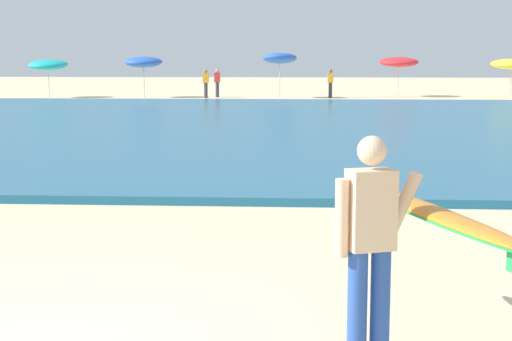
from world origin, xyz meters
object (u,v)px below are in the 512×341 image
at_px(beach_umbrella_4, 511,64).
at_px(beachgoer_near_row_mid, 330,83).
at_px(surfer_with_board, 401,227).
at_px(beach_umbrella_0, 48,65).
at_px(beach_umbrella_3, 399,62).
at_px(beach_umbrella_2, 280,58).
at_px(beachgoer_near_row_right, 217,82).
at_px(beach_umbrella_1, 144,62).
at_px(beachgoer_near_row_left, 206,83).

distance_m(beach_umbrella_4, beachgoer_near_row_mid, 9.96).
height_order(surfer_with_board, beach_umbrella_0, beach_umbrella_0).
bearing_deg(beach_umbrella_3, surfer_with_board, -96.68).
xyz_separation_m(beach_umbrella_2, beachgoer_near_row_right, (-3.53, 0.62, -1.33)).
bearing_deg(beachgoer_near_row_right, beach_umbrella_1, -172.56).
relative_size(beachgoer_near_row_left, beachgoer_near_row_right, 1.00).
distance_m(beach_umbrella_1, beachgoer_near_row_mid, 10.44).
bearing_deg(surfer_with_board, beach_umbrella_1, 104.27).
relative_size(surfer_with_board, beach_umbrella_2, 1.06).
distance_m(beach_umbrella_0, beach_umbrella_2, 12.88).
height_order(beach_umbrella_0, beach_umbrella_4, beach_umbrella_4).
xyz_separation_m(surfer_with_board, beachgoer_near_row_mid, (0.75, 38.09, -0.19)).
xyz_separation_m(surfer_with_board, beach_umbrella_0, (-14.92, 37.51, 0.78)).
bearing_deg(beach_umbrella_3, beach_umbrella_2, -164.51).
xyz_separation_m(beach_umbrella_4, beachgoer_near_row_mid, (-9.90, -0.40, -1.01)).
distance_m(beach_umbrella_2, beachgoer_near_row_left, 4.28).
height_order(beach_umbrella_3, beachgoer_near_row_mid, beach_umbrella_3).
xyz_separation_m(surfer_with_board, beach_umbrella_3, (4.64, 39.64, 0.92)).
height_order(beach_umbrella_0, beach_umbrella_2, beach_umbrella_2).
relative_size(beach_umbrella_2, beach_umbrella_4, 1.12).
xyz_separation_m(beach_umbrella_3, beach_umbrella_4, (6.00, -1.14, -0.10)).
bearing_deg(beach_umbrella_4, beach_umbrella_3, 169.26).
distance_m(beachgoer_near_row_left, beachgoer_near_row_right, 1.15).
bearing_deg(beach_umbrella_2, beach_umbrella_0, -178.80).
relative_size(beach_umbrella_2, beachgoer_near_row_right, 1.62).
bearing_deg(beachgoer_near_row_right, surfer_with_board, -81.73).
bearing_deg(surfer_with_board, beachgoer_near_row_right, 98.27).
bearing_deg(beachgoer_near_row_mid, beach_umbrella_1, -178.78).
bearing_deg(beach_umbrella_2, beachgoer_near_row_left, -174.37).
relative_size(beachgoer_near_row_left, beachgoer_near_row_mid, 1.00).
bearing_deg(beachgoer_near_row_right, beachgoer_near_row_mid, -2.79).
relative_size(surfer_with_board, beach_umbrella_0, 1.23).
xyz_separation_m(beach_umbrella_1, beachgoer_near_row_right, (4.05, 0.53, -1.12)).
relative_size(surfer_with_board, beach_umbrella_1, 1.16).
xyz_separation_m(beach_umbrella_2, beach_umbrella_4, (12.70, 0.72, -0.32)).
distance_m(surfer_with_board, beach_umbrella_4, 39.95).
distance_m(beach_umbrella_0, beachgoer_near_row_mid, 15.71).
distance_m(beach_umbrella_1, beachgoer_near_row_left, 3.74).
bearing_deg(beach_umbrella_4, beach_umbrella_1, -178.24).
bearing_deg(beachgoer_near_row_right, beach_umbrella_4, 0.33).
bearing_deg(beachgoer_near_row_right, beach_umbrella_2, -10.03).
distance_m(beachgoer_near_row_left, beachgoer_near_row_mid, 6.89).
xyz_separation_m(beach_umbrella_4, beachgoer_near_row_right, (-16.22, -0.09, -1.01)).
xyz_separation_m(surfer_with_board, beachgoer_near_row_left, (-6.10, 37.38, -0.19)).
relative_size(beach_umbrella_0, beach_umbrella_2, 0.86).
height_order(surfer_with_board, beach_umbrella_1, beach_umbrella_1).
xyz_separation_m(beach_umbrella_3, beachgoer_near_row_left, (-10.75, -2.26, -1.11)).
bearing_deg(surfer_with_board, beach_umbrella_0, 111.69).
xyz_separation_m(beach_umbrella_1, beach_umbrella_2, (7.58, -0.09, 0.21)).
bearing_deg(beachgoer_near_row_left, beach_umbrella_3, 11.85).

